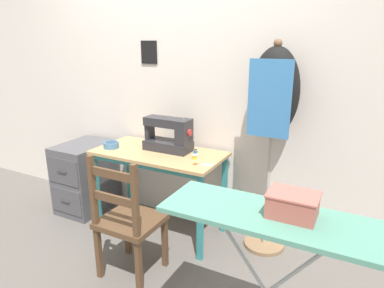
# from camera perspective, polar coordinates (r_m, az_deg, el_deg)

# --- Properties ---
(ground_plane) EXTENTS (14.00, 14.00, 0.00)m
(ground_plane) POSITION_cam_1_polar(r_m,az_deg,el_deg) (2.95, -8.14, -16.21)
(ground_plane) COLOR #5B5651
(wall_back) EXTENTS (10.00, 0.06, 2.55)m
(wall_back) POSITION_cam_1_polar(r_m,az_deg,el_deg) (2.99, -2.35, 10.65)
(wall_back) COLOR silver
(wall_back) RESTS_ON ground_plane
(sewing_table) EXTENTS (1.08, 0.54, 0.72)m
(sewing_table) POSITION_cam_1_polar(r_m,az_deg,el_deg) (2.85, -5.68, -3.16)
(sewing_table) COLOR tan
(sewing_table) RESTS_ON ground_plane
(sewing_machine) EXTENTS (0.41, 0.18, 0.30)m
(sewing_machine) POSITION_cam_1_polar(r_m,az_deg,el_deg) (2.82, -3.66, 1.40)
(sewing_machine) COLOR #28282D
(sewing_machine) RESTS_ON sewing_table
(fabric_bowl) EXTENTS (0.13, 0.13, 0.05)m
(fabric_bowl) POSITION_cam_1_polar(r_m,az_deg,el_deg) (3.00, -13.31, -0.12)
(fabric_bowl) COLOR teal
(fabric_bowl) RESTS_ON sewing_table
(scissors) EXTENTS (0.15, 0.08, 0.01)m
(scissors) POSITION_cam_1_polar(r_m,az_deg,el_deg) (2.53, 1.38, -3.40)
(scissors) COLOR silver
(scissors) RESTS_ON sewing_table
(thread_spool_near_machine) EXTENTS (0.04, 0.04, 0.03)m
(thread_spool_near_machine) POSITION_cam_1_polar(r_m,az_deg,el_deg) (2.77, 0.60, -1.28)
(thread_spool_near_machine) COLOR #2875C1
(thread_spool_near_machine) RESTS_ON sewing_table
(thread_spool_mid_table) EXTENTS (0.04, 0.04, 0.04)m
(thread_spool_mid_table) POSITION_cam_1_polar(r_m,az_deg,el_deg) (2.63, 0.38, -2.24)
(thread_spool_mid_table) COLOR yellow
(thread_spool_mid_table) RESTS_ON sewing_table
(wooden_chair) EXTENTS (0.40, 0.38, 0.90)m
(wooden_chair) POSITION_cam_1_polar(r_m,az_deg,el_deg) (2.43, -10.61, -12.52)
(wooden_chair) COLOR #513823
(wooden_chair) RESTS_ON ground_plane
(filing_cabinet) EXTENTS (0.40, 0.55, 0.66)m
(filing_cabinet) POSITION_cam_1_polar(r_m,az_deg,el_deg) (3.49, -17.31, -5.25)
(filing_cabinet) COLOR #4C4C51
(filing_cabinet) RESTS_ON ground_plane
(dress_form) EXTENTS (0.35, 0.32, 1.61)m
(dress_form) POSITION_cam_1_polar(r_m,az_deg,el_deg) (2.53, 13.46, 6.85)
(dress_form) COLOR #846647
(dress_form) RESTS_ON ground_plane
(ironing_board) EXTENTS (1.04, 0.36, 0.84)m
(ironing_board) POSITION_cam_1_polar(r_m,az_deg,el_deg) (1.66, 13.13, -12.85)
(ironing_board) COLOR #518E7A
(ironing_board) RESTS_ON ground_plane
(storage_box) EXTENTS (0.22, 0.17, 0.11)m
(storage_box) POSITION_cam_1_polar(r_m,az_deg,el_deg) (1.63, 16.43, -9.68)
(storage_box) COLOR #AD564C
(storage_box) RESTS_ON ironing_board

